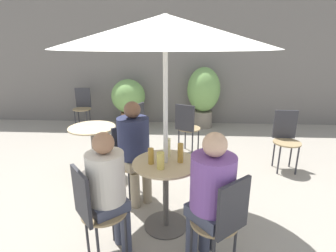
# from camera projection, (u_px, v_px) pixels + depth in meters

# --- Properties ---
(ground_plane) EXTENTS (20.00, 20.00, 0.00)m
(ground_plane) POSITION_uv_depth(u_px,v_px,m) (156.00, 224.00, 2.82)
(ground_plane) COLOR gray
(storefront_wall) EXTENTS (10.00, 0.06, 3.00)m
(storefront_wall) POSITION_uv_depth(u_px,v_px,m) (172.00, 60.00, 6.07)
(storefront_wall) COLOR slate
(storefront_wall) RESTS_ON ground_plane
(cafe_table_near) EXTENTS (0.66, 0.66, 0.74)m
(cafe_table_near) POSITION_uv_depth(u_px,v_px,m) (166.00, 183.00, 2.65)
(cafe_table_near) COLOR #514C47
(cafe_table_near) RESTS_ON ground_plane
(cafe_table_far) EXTENTS (0.66, 0.66, 0.74)m
(cafe_table_far) POSITION_uv_depth(u_px,v_px,m) (93.00, 142.00, 3.75)
(cafe_table_far) COLOR #514C47
(cafe_table_far) RESTS_ON ground_plane
(bistro_chair_0) EXTENTS (0.45, 0.46, 0.90)m
(bistro_chair_0) POSITION_uv_depth(u_px,v_px,m) (129.00, 155.00, 3.22)
(bistro_chair_0) COLOR #997F56
(bistro_chair_0) RESTS_ON ground_plane
(bistro_chair_1) EXTENTS (0.46, 0.45, 0.90)m
(bistro_chair_1) POSITION_uv_depth(u_px,v_px,m) (93.00, 207.00, 2.20)
(bistro_chair_1) COLOR #997F56
(bistro_chair_1) RESTS_ON ground_plane
(bistro_chair_2) EXTENTS (0.45, 0.46, 0.90)m
(bistro_chair_2) POSITION_uv_depth(u_px,v_px,m) (223.00, 218.00, 2.06)
(bistro_chair_2) COLOR #997F56
(bistro_chair_2) RESTS_ON ground_plane
(bistro_chair_3) EXTENTS (0.44, 0.45, 0.90)m
(bistro_chair_3) POSITION_uv_depth(u_px,v_px,m) (187.00, 125.00, 4.45)
(bistro_chair_3) COLOR #997F56
(bistro_chair_3) RESTS_ON ground_plane
(bistro_chair_4) EXTENTS (0.40, 0.40, 0.90)m
(bistro_chair_4) POSITION_uv_depth(u_px,v_px,m) (286.00, 135.00, 3.95)
(bistro_chair_4) COLOR #997F56
(bistro_chair_4) RESTS_ON ground_plane
(bistro_chair_5) EXTENTS (0.44, 0.42, 0.90)m
(bistro_chair_5) POSITION_uv_depth(u_px,v_px,m) (135.00, 124.00, 4.48)
(bistro_chair_5) COLOR #997F56
(bistro_chair_5) RESTS_ON ground_plane
(bistro_chair_6) EXTENTS (0.40, 0.41, 0.90)m
(bistro_chair_6) POSITION_uv_depth(u_px,v_px,m) (83.00, 104.00, 5.95)
(bistro_chair_6) COLOR #997F56
(bistro_chair_6) RESTS_ON ground_plane
(seated_person_0) EXTENTS (0.47, 0.47, 1.24)m
(seated_person_0) POSITION_uv_depth(u_px,v_px,m) (134.00, 145.00, 3.05)
(seated_person_0) COLOR gray
(seated_person_0) RESTS_ON ground_plane
(seated_person_1) EXTENTS (0.41, 0.41, 1.18)m
(seated_person_1) POSITION_uv_depth(u_px,v_px,m) (108.00, 184.00, 2.24)
(seated_person_1) COLOR #42475B
(seated_person_1) RESTS_ON ground_plane
(seated_person_2) EXTENTS (0.46, 0.46, 1.22)m
(seated_person_2) POSITION_uv_depth(u_px,v_px,m) (211.00, 190.00, 2.12)
(seated_person_2) COLOR #42475B
(seated_person_2) RESTS_ON ground_plane
(beer_glass_0) EXTENTS (0.06, 0.06, 0.16)m
(beer_glass_0) POSITION_uv_depth(u_px,v_px,m) (151.00, 156.00, 2.53)
(beer_glass_0) COLOR #B28433
(beer_glass_0) RESTS_ON cafe_table_near
(beer_glass_1) EXTENTS (0.07, 0.07, 0.16)m
(beer_glass_1) POSITION_uv_depth(u_px,v_px,m) (161.00, 161.00, 2.43)
(beer_glass_1) COLOR #DBC65B
(beer_glass_1) RESTS_ON cafe_table_near
(beer_glass_2) EXTENTS (0.06, 0.06, 0.19)m
(beer_glass_2) POSITION_uv_depth(u_px,v_px,m) (180.00, 153.00, 2.56)
(beer_glass_2) COLOR #B28433
(beer_glass_2) RESTS_ON cafe_table_near
(beer_glass_3) EXTENTS (0.06, 0.06, 0.20)m
(beer_glass_3) POSITION_uv_depth(u_px,v_px,m) (168.00, 148.00, 2.69)
(beer_glass_3) COLOR beige
(beer_glass_3) RESTS_ON cafe_table_near
(potted_plant_0) EXTENTS (0.76, 0.76, 1.10)m
(potted_plant_0) POSITION_uv_depth(u_px,v_px,m) (128.00, 98.00, 5.97)
(potted_plant_0) COLOR #93664C
(potted_plant_0) RESTS_ON ground_plane
(potted_plant_1) EXTENTS (0.74, 0.74, 1.37)m
(potted_plant_1) POSITION_uv_depth(u_px,v_px,m) (204.00, 93.00, 5.90)
(potted_plant_1) COLOR slate
(potted_plant_1) RESTS_ON ground_plane
(umbrella) EXTENTS (1.91, 1.91, 2.10)m
(umbrella) POSITION_uv_depth(u_px,v_px,m) (165.00, 32.00, 2.22)
(umbrella) COLOR silver
(umbrella) RESTS_ON ground_plane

